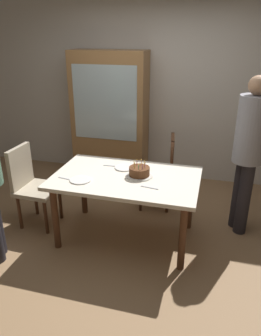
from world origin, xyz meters
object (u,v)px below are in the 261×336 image
object	(u,v)px
chair_upholstered	(31,182)
person_guest	(249,148)
birthday_cake	(139,172)
chair_spindle_back	(158,173)
plate_near_celebrant	(81,180)
dining_table	(126,184)
china_cabinet	(110,117)
plate_far_side	(125,167)

from	to	relation	value
chair_upholstered	person_guest	distance (m)	2.45
birthday_cake	chair_spindle_back	distance (m)	0.82
plate_near_celebrant	chair_upholstered	xyz separation A→B (m)	(-0.73, 0.21, -0.22)
dining_table	china_cabinet	xyz separation A→B (m)	(-0.69, 1.56, 0.30)
plate_far_side	china_cabinet	bearing A→B (deg)	114.66
person_guest	china_cabinet	size ratio (longest dim) A/B	0.92
china_cabinet	plate_near_celebrant	bearing A→B (deg)	-81.06
birthday_cake	chair_upholstered	distance (m)	1.30
plate_near_celebrant	person_guest	bearing A→B (deg)	23.63
birthday_cake	china_cabinet	distance (m)	1.73
chair_spindle_back	person_guest	size ratio (longest dim) A/B	0.54
plate_far_side	plate_near_celebrant	bearing A→B (deg)	-128.70
dining_table	birthday_cake	size ratio (longest dim) A/B	5.39
chair_upholstered	birthday_cake	bearing A→B (deg)	1.92
plate_far_side	chair_spindle_back	world-z (taller)	chair_spindle_back
dining_table	plate_far_side	xyz separation A→B (m)	(-0.08, 0.21, 0.10)
person_guest	chair_spindle_back	bearing A→B (deg)	163.64
plate_near_celebrant	china_cabinet	size ratio (longest dim) A/B	0.12
plate_far_side	person_guest	xyz separation A→B (m)	(1.28, 0.29, 0.25)
chair_upholstered	person_guest	bearing A→B (deg)	11.96
birthday_cake	chair_upholstered	world-z (taller)	chair_upholstered
birthday_cake	chair_upholstered	size ratio (longest dim) A/B	0.29
plate_near_celebrant	person_guest	size ratio (longest dim) A/B	0.13
dining_table	chair_spindle_back	size ratio (longest dim) A/B	1.59
dining_table	chair_upholstered	world-z (taller)	chair_upholstered
person_guest	china_cabinet	bearing A→B (deg)	150.84
plate_far_side	chair_spindle_back	bearing A→B (deg)	65.29
dining_table	birthday_cake	world-z (taller)	birthday_cake
person_guest	birthday_cake	bearing A→B (deg)	-157.04
plate_near_celebrant	person_guest	distance (m)	1.79
dining_table	birthday_cake	xyz separation A→B (m)	(0.13, 0.04, 0.14)
dining_table	person_guest	size ratio (longest dim) A/B	0.87
plate_near_celebrant	china_cabinet	bearing A→B (deg)	98.94
birthday_cake	china_cabinet	size ratio (longest dim) A/B	0.15
plate_far_side	china_cabinet	world-z (taller)	china_cabinet
birthday_cake	plate_near_celebrant	xyz separation A→B (m)	(-0.55, -0.25, -0.04)
chair_upholstered	dining_table	bearing A→B (deg)	0.01
chair_upholstered	china_cabinet	bearing A→B (deg)	73.88
birthday_cake	china_cabinet	bearing A→B (deg)	118.61
birthday_cake	china_cabinet	xyz separation A→B (m)	(-0.83, 1.51, 0.16)
chair_upholstered	china_cabinet	xyz separation A→B (m)	(0.45, 1.56, 0.42)
plate_far_side	birthday_cake	bearing A→B (deg)	-39.06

